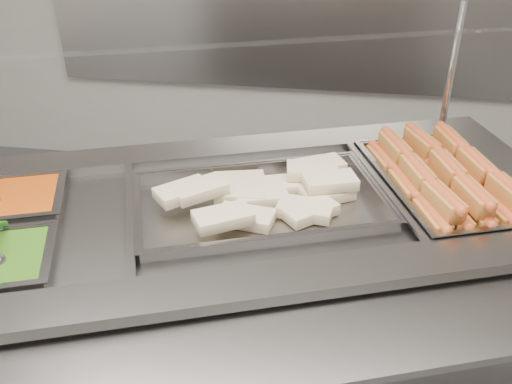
# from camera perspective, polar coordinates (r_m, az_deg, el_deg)

# --- Properties ---
(steam_counter) EXTENTS (2.23, 1.55, 0.98)m
(steam_counter) POSITION_cam_1_polar(r_m,az_deg,el_deg) (2.04, -1.54, -12.70)
(steam_counter) COLOR gray
(steam_counter) RESTS_ON ground
(tray_rail) EXTENTS (1.93, 1.02, 0.06)m
(tray_rail) POSITION_cam_1_polar(r_m,az_deg,el_deg) (1.34, 2.55, -15.10)
(tray_rail) COLOR gray
(tray_rail) RESTS_ON steam_counter
(sneeze_guard) EXTENTS (1.80, 0.91, 0.48)m
(sneeze_guard) POSITION_cam_1_polar(r_m,az_deg,el_deg) (1.79, -3.32, 14.00)
(sneeze_guard) COLOR silver
(sneeze_guard) RESTS_ON steam_counter
(pan_hotdogs) EXTENTS (0.55, 0.69, 0.11)m
(pan_hotdogs) POSITION_cam_1_polar(r_m,az_deg,el_deg) (1.98, 18.09, 0.11)
(pan_hotdogs) COLOR gray
(pan_hotdogs) RESTS_ON steam_counter
(pan_wraps) EXTENTS (0.84, 0.66, 0.08)m
(pan_wraps) POSITION_cam_1_polar(r_m,az_deg,el_deg) (1.76, 0.35, -1.45)
(pan_wraps) COLOR gray
(pan_wraps) RESTS_ON steam_counter
(pan_beans) EXTENTS (0.40, 0.36, 0.11)m
(pan_beans) POSITION_cam_1_polar(r_m,az_deg,el_deg) (1.93, -23.56, -1.67)
(pan_beans) COLOR gray
(pan_beans) RESTS_ON steam_counter
(hotdogs_in_buns) EXTENTS (0.50, 0.63, 0.13)m
(hotdogs_in_buns) POSITION_cam_1_polar(r_m,az_deg,el_deg) (1.95, 18.35, 1.48)
(hotdogs_in_buns) COLOR #9E6021
(hotdogs_in_buns) RESTS_ON pan_hotdogs
(tortilla_wraps) EXTENTS (0.63, 0.51, 0.08)m
(tortilla_wraps) POSITION_cam_1_polar(r_m,az_deg,el_deg) (1.77, 1.51, -0.06)
(tortilla_wraps) COLOR #CFB68B
(tortilla_wraps) RESTS_ON pan_wraps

